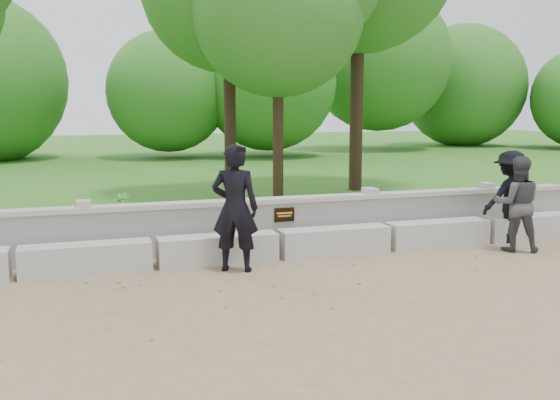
{
  "coord_description": "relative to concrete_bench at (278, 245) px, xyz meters",
  "views": [
    {
      "loc": [
        -3.08,
        -7.59,
        2.45
      ],
      "look_at": [
        -0.09,
        1.51,
        1.03
      ],
      "focal_mm": 40.0,
      "sensor_mm": 36.0,
      "label": 1
    }
  ],
  "objects": [
    {
      "name": "ground",
      "position": [
        -0.0,
        -1.9,
        -0.22
      ],
      "size": [
        80.0,
        80.0,
        0.0
      ],
      "primitive_type": "plane",
      "color": "#917959",
      "rests_on": "ground"
    },
    {
      "name": "lawn",
      "position": [
        -0.0,
        12.1,
        -0.1
      ],
      "size": [
        40.0,
        22.0,
        0.25
      ],
      "primitive_type": "cube",
      "color": "#2A6B1E",
      "rests_on": "ground"
    },
    {
      "name": "concrete_bench",
      "position": [
        0.0,
        0.0,
        0.0
      ],
      "size": [
        11.9,
        0.45,
        0.45
      ],
      "color": "#AAA8A1",
      "rests_on": "ground"
    },
    {
      "name": "parapet_wall",
      "position": [
        0.0,
        0.7,
        0.24
      ],
      "size": [
        12.5,
        0.35,
        0.9
      ],
      "color": "#A09E97",
      "rests_on": "ground"
    },
    {
      "name": "man_main",
      "position": [
        -0.85,
        -0.54,
        0.74
      ],
      "size": [
        0.83,
        0.78,
        1.93
      ],
      "color": "black",
      "rests_on": "ground"
    },
    {
      "name": "visitor_left",
      "position": [
        4.07,
        -0.74,
        0.59
      ],
      "size": [
        0.99,
        0.92,
        1.64
      ],
      "color": "#3C3B40",
      "rests_on": "ground"
    },
    {
      "name": "visitor_mid",
      "position": [
        4.43,
        -0.1,
        0.62
      ],
      "size": [
        1.12,
        0.68,
        1.68
      ],
      "color": "black",
      "rests_on": "ground"
    },
    {
      "name": "shrub_a",
      "position": [
        -2.6,
        1.4,
        0.28
      ],
      "size": [
        0.32,
        0.26,
        0.51
      ],
      "primitive_type": "imported",
      "rotation": [
        0.0,
        0.0,
        0.33
      ],
      "color": "#398E30",
      "rests_on": "lawn"
    },
    {
      "name": "shrub_b",
      "position": [
        -1.47,
        1.61,
        0.29
      ],
      "size": [
        0.33,
        0.36,
        0.53
      ],
      "primitive_type": "imported",
      "rotation": [
        0.0,
        0.0,
        1.98
      ],
      "color": "#398E30",
      "rests_on": "lawn"
    },
    {
      "name": "shrub_d",
      "position": [
        -2.36,
        1.91,
        0.37
      ],
      "size": [
        0.51,
        0.51,
        0.68
      ],
      "primitive_type": "imported",
      "rotation": [
        0.0,
        0.0,
        5.51
      ],
      "color": "#398E30",
      "rests_on": "lawn"
    }
  ]
}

